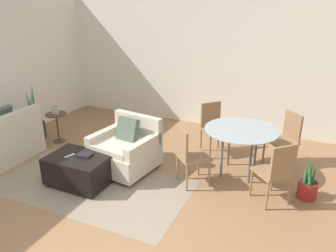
% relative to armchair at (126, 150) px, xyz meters
% --- Properties ---
extents(ground_plane, '(20.00, 20.00, 0.00)m').
position_rel_armchair_xyz_m(ground_plane, '(0.51, -1.51, -0.34)').
color(ground_plane, '#936B47').
extents(wall_back, '(12.00, 0.06, 2.75)m').
position_rel_armchair_xyz_m(wall_back, '(0.51, 2.50, 1.03)').
color(wall_back, white).
rests_on(wall_back, ground_plane).
extents(area_rug, '(2.89, 1.54, 0.01)m').
position_rel_armchair_xyz_m(area_rug, '(-0.20, -0.66, -0.34)').
color(area_rug, gray).
rests_on(area_rug, ground_plane).
extents(armchair, '(1.02, 1.01, 0.86)m').
position_rel_armchair_xyz_m(armchair, '(0.00, 0.00, 0.00)').
color(armchair, beige).
rests_on(armchair, ground_plane).
extents(ottoman, '(0.89, 0.64, 0.45)m').
position_rel_armchair_xyz_m(ottoman, '(-0.40, -0.67, -0.10)').
color(ottoman, black).
rests_on(ottoman, ground_plane).
extents(book_stack, '(0.21, 0.17, 0.03)m').
position_rel_armchair_xyz_m(book_stack, '(-0.32, -0.62, 0.12)').
color(book_stack, black).
rests_on(book_stack, ottoman).
extents(tv_remote_primary, '(0.09, 0.17, 0.01)m').
position_rel_armchair_xyz_m(tv_remote_primary, '(-0.52, -0.71, 0.11)').
color(tv_remote_primary, '#B7B7BC').
rests_on(tv_remote_primary, ottoman).
extents(potted_plant, '(0.38, 0.38, 1.12)m').
position_rel_armchair_xyz_m(potted_plant, '(-2.31, 0.38, -0.09)').
color(potted_plant, '#333338').
rests_on(potted_plant, ground_plane).
extents(side_table, '(0.40, 0.40, 0.57)m').
position_rel_armchair_xyz_m(side_table, '(-1.76, 0.41, 0.06)').
color(side_table, '#4C3828').
rests_on(side_table, ground_plane).
extents(picture_frame, '(0.15, 0.07, 0.18)m').
position_rel_armchair_xyz_m(picture_frame, '(-1.76, 0.41, 0.32)').
color(picture_frame, silver).
rests_on(picture_frame, side_table).
extents(dining_table, '(1.11, 1.11, 0.76)m').
position_rel_armchair_xyz_m(dining_table, '(1.70, 0.59, 0.33)').
color(dining_table, '#99A8AD').
rests_on(dining_table, ground_plane).
extents(dining_chair_near_left, '(0.59, 0.59, 0.90)m').
position_rel_armchair_xyz_m(dining_chair_near_left, '(1.08, -0.03, 0.18)').
color(dining_chair_near_left, '#93704C').
rests_on(dining_chair_near_left, ground_plane).
extents(dining_chair_near_right, '(0.59, 0.59, 0.90)m').
position_rel_armchair_xyz_m(dining_chair_near_right, '(2.32, -0.03, 0.18)').
color(dining_chair_near_right, '#93704C').
rests_on(dining_chair_near_right, ground_plane).
extents(dining_chair_far_left, '(0.59, 0.59, 0.90)m').
position_rel_armchair_xyz_m(dining_chair_far_left, '(1.08, 1.21, 0.18)').
color(dining_chair_far_left, '#93704C').
rests_on(dining_chair_far_left, ground_plane).
extents(dining_chair_far_right, '(0.59, 0.59, 0.90)m').
position_rel_armchair_xyz_m(dining_chair_far_right, '(2.32, 1.21, 0.18)').
color(dining_chair_far_right, '#93704C').
rests_on(dining_chair_far_right, ground_plane).
extents(potted_plant_small, '(0.27, 0.27, 0.69)m').
position_rel_armchair_xyz_m(potted_plant_small, '(2.73, 0.31, -0.16)').
color(potted_plant_small, maroon).
rests_on(potted_plant_small, ground_plane).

